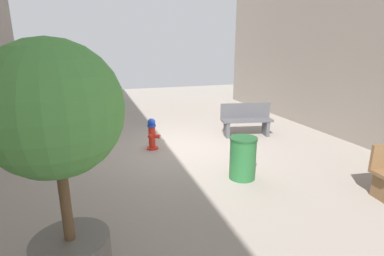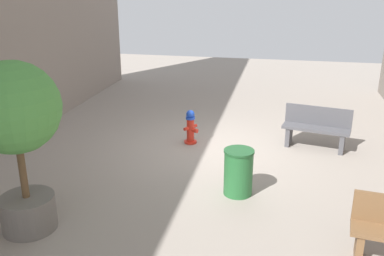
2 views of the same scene
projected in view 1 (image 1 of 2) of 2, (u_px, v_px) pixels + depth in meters
The scene contains 5 objects.
ground_plane at pixel (178, 149), 7.62m from camera, with size 23.40×23.40×0.00m, color gray.
fire_hydrant at pixel (152, 134), 7.51m from camera, with size 0.36×0.38×0.81m.
bench_near at pixel (246, 119), 8.67m from camera, with size 1.55×0.73×0.95m.
planter_tree at pixel (56, 133), 2.87m from camera, with size 1.35×1.35×2.66m.
trash_bin at pixel (243, 158), 5.83m from camera, with size 0.54×0.54×0.85m.
Camera 1 is at (1.94, 6.94, 2.57)m, focal length 27.48 mm.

